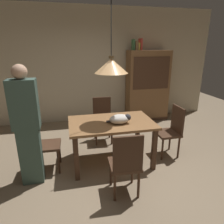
# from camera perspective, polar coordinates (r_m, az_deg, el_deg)

# --- Properties ---
(ground) EXTENTS (10.00, 10.00, 0.00)m
(ground) POSITION_cam_1_polar(r_m,az_deg,el_deg) (3.40, 2.87, -16.71)
(ground) COLOR #847056
(back_wall) EXTENTS (6.40, 0.10, 2.90)m
(back_wall) POSITION_cam_1_polar(r_m,az_deg,el_deg) (5.41, -4.62, 12.90)
(back_wall) COLOR beige
(back_wall) RESTS_ON ground
(dining_table) EXTENTS (1.40, 0.90, 0.75)m
(dining_table) POSITION_cam_1_polar(r_m,az_deg,el_deg) (3.38, -0.19, -4.34)
(dining_table) COLOR olive
(dining_table) RESTS_ON ground
(chair_right_side) EXTENTS (0.40, 0.40, 0.93)m
(chair_right_side) POSITION_cam_1_polar(r_m,az_deg,el_deg) (3.82, 16.60, -4.62)
(chair_right_side) COLOR #472D1E
(chair_right_side) RESTS_ON ground
(chair_left_side) EXTENTS (0.41, 0.41, 0.93)m
(chair_left_side) POSITION_cam_1_polar(r_m,az_deg,el_deg) (3.40, -19.28, -7.84)
(chair_left_side) COLOR #472D1E
(chair_left_side) RESTS_ON ground
(chair_near_front) EXTENTS (0.42, 0.42, 0.93)m
(chair_near_front) POSITION_cam_1_polar(r_m,az_deg,el_deg) (2.69, 3.95, -14.10)
(chair_near_front) COLOR #472D1E
(chair_near_front) RESTS_ON ground
(chair_far_back) EXTENTS (0.43, 0.43, 0.93)m
(chair_far_back) POSITION_cam_1_polar(r_m,az_deg,el_deg) (4.23, -2.72, -1.60)
(chair_far_back) COLOR #472D1E
(chair_far_back) RESTS_ON ground
(cat_sleeping) EXTENTS (0.39, 0.24, 0.16)m
(cat_sleeping) POSITION_cam_1_polar(r_m,az_deg,el_deg) (3.25, 2.39, -1.97)
(cat_sleeping) COLOR silver
(cat_sleeping) RESTS_ON dining_table
(pendant_lamp) EXTENTS (0.52, 0.52, 1.30)m
(pendant_lamp) POSITION_cam_1_polar(r_m,az_deg,el_deg) (3.13, -0.21, 13.04)
(pendant_lamp) COLOR #E0A86B
(hutch_bookcase) EXTENTS (1.12, 0.45, 1.85)m
(hutch_bookcase) POSITION_cam_1_polar(r_m,az_deg,el_deg) (5.53, 10.00, 6.93)
(hutch_bookcase) COLOR brown
(hutch_bookcase) RESTS_ON ground
(book_green_slim) EXTENTS (0.03, 0.20, 0.26)m
(book_green_slim) POSITION_cam_1_polar(r_m,az_deg,el_deg) (5.27, 6.05, 18.49)
(book_green_slim) COLOR #427A4C
(book_green_slim) RESTS_ON hutch_bookcase
(book_brown_thick) EXTENTS (0.06, 0.24, 0.22)m
(book_brown_thick) POSITION_cam_1_polar(r_m,az_deg,el_deg) (5.29, 6.70, 18.25)
(book_brown_thick) COLOR brown
(book_brown_thick) RESTS_ON hutch_bookcase
(book_yellow_short) EXTENTS (0.04, 0.20, 0.18)m
(book_yellow_short) POSITION_cam_1_polar(r_m,az_deg,el_deg) (5.32, 7.43, 18.01)
(book_yellow_short) COLOR gold
(book_yellow_short) RESTS_ON hutch_bookcase
(book_red_tall) EXTENTS (0.04, 0.22, 0.28)m
(book_red_tall) POSITION_cam_1_polar(r_m,az_deg,el_deg) (5.34, 8.06, 18.52)
(book_red_tall) COLOR #B73833
(book_red_tall) RESTS_ON hutch_bookcase
(person_standing) EXTENTS (0.36, 0.22, 1.73)m
(person_standing) POSITION_cam_1_polar(r_m,az_deg,el_deg) (3.03, -23.00, -3.90)
(person_standing) COLOR #3D564C
(person_standing) RESTS_ON ground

